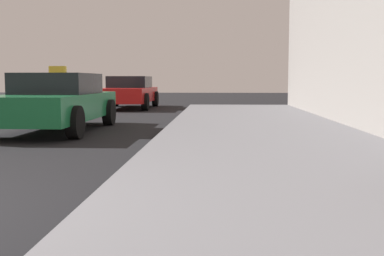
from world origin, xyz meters
TOP-DOWN VIEW (x-y plane):
  - sidewalk at (4.00, 0.00)m, footprint 4.00×32.00m
  - car_green at (-0.48, 7.21)m, footprint 1.95×4.54m
  - car_red at (-0.44, 15.93)m, footprint 1.94×4.52m

SIDE VIEW (x-z plane):
  - sidewalk at x=4.00m, z-range 0.00..0.15m
  - car_red at x=-0.44m, z-range 0.01..1.28m
  - car_green at x=-0.48m, z-range -0.07..1.36m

